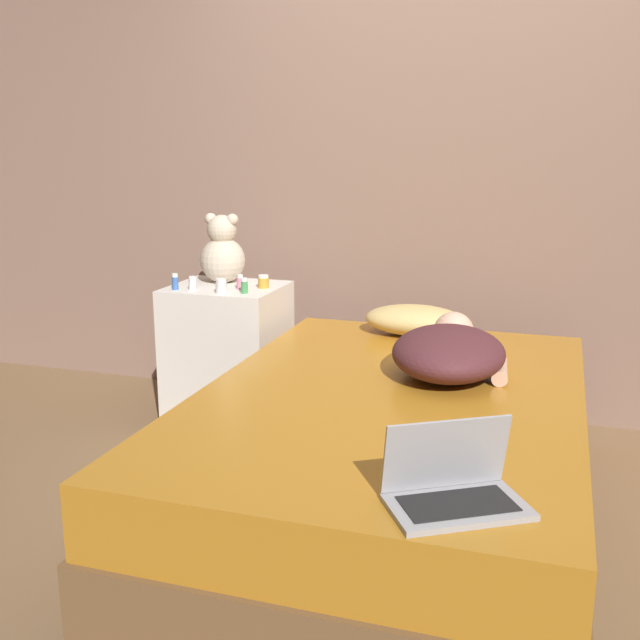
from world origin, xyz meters
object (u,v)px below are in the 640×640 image
Objects in this scene: bottle_clear at (193,283)px; bottle_pink at (240,282)px; bottle_white at (221,286)px; teddy_bear at (222,253)px; bottle_amber at (263,282)px; bottle_green at (244,286)px; person_lying at (450,351)px; bottle_blue at (175,282)px; pillow at (415,320)px; laptop at (453,486)px.

bottle_pink is (0.21, 0.09, 0.00)m from bottle_clear.
bottle_white is (-0.04, -0.12, -0.00)m from bottle_pink.
teddy_bear is at bearing 75.64° from bottle_clear.
bottle_clear is (-0.06, -0.22, -0.12)m from teddy_bear.
bottle_clear reaches higher than bottle_amber.
teddy_bear is at bearing 133.64° from bottle_green.
bottle_blue is (-1.37, 0.34, 0.13)m from person_lying.
bottle_white is (-0.88, -0.22, 0.15)m from pillow.
bottle_blue is 0.08m from bottle_clear.
bottle_pink reaches higher than bottle_clear.
bottle_blue is at bearing -166.21° from bottle_clear.
pillow is 1.36× the size of teddy_bear.
teddy_bear reaches higher than pillow.
person_lying is at bearing -22.62° from bottle_pink.
bottle_pink reaches higher than pillow.
teddy_bear is 5.44× the size of bottle_amber.
bottle_pink reaches higher than bottle_white.
bottle_white is at bearing -3.56° from bottle_blue.
bottle_green is 1.02× the size of bottle_pink.
teddy_bear is at bearing 163.27° from bottle_amber.
person_lying is 1.17m from bottle_white.
bottle_blue reaches higher than bottle_clear.
bottle_green is at bearing -0.25° from bottle_clear.
laptop is (0.17, -1.08, -0.04)m from person_lying.
bottle_pink is at bearing -173.28° from pillow.
bottle_pink is at bearing 20.12° from bottle_blue.
person_lying is (0.24, -0.55, 0.02)m from pillow.
bottle_pink is at bearing -147.91° from bottle_amber.
bottle_blue is at bearing -159.88° from bottle_pink.
bottle_blue reaches higher than laptop.
bottle_clear is at bearing -169.97° from pillow.
bottle_clear is 0.17m from bottle_white.
bottle_blue reaches higher than person_lying.
bottle_white is (0.25, -0.02, -0.00)m from bottle_blue.
teddy_bear is 4.79× the size of bottle_green.
bottle_green reaches higher than laptop.
laptop reaches higher than pillow.
bottle_blue is (-0.14, -0.24, -0.11)m from teddy_bear.
laptop is 5.68× the size of bottle_white.
person_lying is at bearing -27.48° from bottle_amber.
person_lying is 10.72× the size of bottle_white.
pillow is 7.41× the size of bottle_amber.
bottle_blue is 1.10× the size of bottle_pink.
bottle_white is 1.08× the size of bottle_amber.
person_lying is 11.53× the size of bottle_amber.
bottle_blue is 1.08× the size of bottle_green.
laptop is at bearing -42.87° from bottle_blue.
teddy_bear is (-0.99, 0.04, 0.27)m from pillow.
laptop is 2.05m from bottle_clear.
bottle_amber is at bearing 52.88° from bottle_white.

